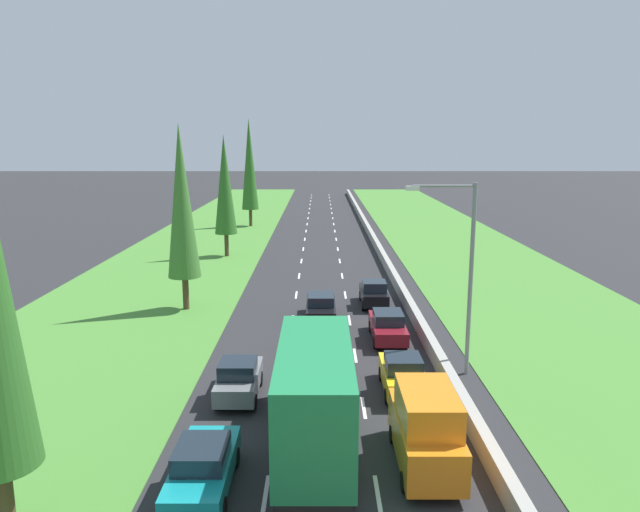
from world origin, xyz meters
name	(u,v)px	position (x,y,z in m)	size (l,w,h in m)	color
ground_plane	(318,244)	(0.00, 60.00, 0.00)	(300.00, 300.00, 0.00)	#28282B
grass_verge_left	(199,244)	(-12.65, 60.00, 0.02)	(14.00, 140.00, 0.04)	#478433
grass_verge_right	(452,244)	(14.35, 60.00, 0.02)	(14.00, 140.00, 0.04)	#478433
median_barrier	(371,240)	(5.70, 60.00, 0.42)	(0.44, 120.00, 0.85)	#9E9B93
lane_markings	(318,244)	(0.00, 60.00, 0.01)	(3.64, 116.00, 0.01)	white
orange_van_right_lane	(423,428)	(3.48, 16.57, 1.40)	(1.96, 4.90, 2.82)	orange
green_box_truck_centre_lane	(312,394)	(-0.23, 17.56, 2.18)	(2.46, 9.40, 4.18)	black
yellow_hatchback_right_lane_third	(400,374)	(3.54, 22.57, 0.84)	(1.74, 3.90, 1.72)	yellow
red_sedan_centre_lane	(315,340)	(-0.16, 27.08, 0.81)	(1.82, 4.50, 1.64)	red
teal_sedan_left_lane	(200,467)	(-3.72, 15.17, 0.81)	(1.82, 4.50, 1.64)	teal
maroon_sedan_right_lane	(385,326)	(3.68, 29.42, 0.81)	(1.82, 4.50, 1.64)	maroon
black_sedan_centre_lane	(318,307)	(0.00, 33.13, 0.81)	(1.82, 4.50, 1.64)	black
grey_hatchback_left_lane	(236,379)	(-3.52, 22.05, 0.84)	(1.74, 3.90, 1.72)	slate
black_hatchback_right_lane	(371,293)	(3.53, 36.32, 0.84)	(1.74, 3.90, 1.72)	black
poplar_tree_second	(179,202)	(-8.78, 35.40, 7.01)	(2.10, 2.10, 11.93)	#4C3823
poplar_tree_third	(222,185)	(-8.91, 53.26, 6.75)	(2.08, 2.08, 11.39)	#4C3823
poplar_tree_fourth	(247,165)	(-8.94, 73.19, 7.83)	(2.14, 2.14, 13.56)	#4C3823
street_light_mast	(461,265)	(6.51, 24.64, 5.23)	(3.20, 0.28, 9.00)	gray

